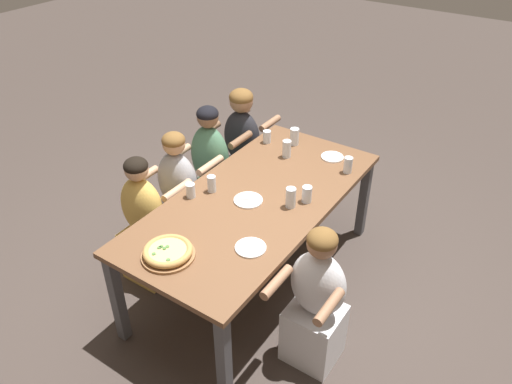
# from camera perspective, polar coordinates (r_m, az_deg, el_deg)

# --- Properties ---
(ground_plane) EXTENTS (18.00, 18.00, 0.00)m
(ground_plane) POSITION_cam_1_polar(r_m,az_deg,el_deg) (4.07, 0.00, -9.77)
(ground_plane) COLOR #423833
(ground_plane) RESTS_ON ground
(dining_table) EXTENTS (2.11, 1.01, 0.78)m
(dining_table) POSITION_cam_1_polar(r_m,az_deg,el_deg) (3.61, 0.00, -1.67)
(dining_table) COLOR brown
(dining_table) RESTS_ON ground
(pizza_board_main) EXTENTS (0.33, 0.33, 0.06)m
(pizza_board_main) POSITION_cam_1_polar(r_m,az_deg,el_deg) (3.10, -10.03, -6.80)
(pizza_board_main) COLOR #996B42
(pizza_board_main) RESTS_ON dining_table
(empty_plate_a) EXTENTS (0.20, 0.20, 0.02)m
(empty_plate_a) POSITION_cam_1_polar(r_m,az_deg,el_deg) (3.12, -0.62, -6.38)
(empty_plate_a) COLOR white
(empty_plate_a) RESTS_ON dining_table
(empty_plate_b) EXTENTS (0.18, 0.18, 0.02)m
(empty_plate_b) POSITION_cam_1_polar(r_m,az_deg,el_deg) (4.09, 8.72, 3.99)
(empty_plate_b) COLOR white
(empty_plate_b) RESTS_ON dining_table
(empty_plate_c) EXTENTS (0.21, 0.21, 0.02)m
(empty_plate_c) POSITION_cam_1_polar(r_m,az_deg,el_deg) (3.53, -0.90, -0.94)
(empty_plate_c) COLOR white
(empty_plate_c) RESTS_ON dining_table
(drinking_glass_a) EXTENTS (0.07, 0.07, 0.15)m
(drinking_glass_a) POSITION_cam_1_polar(r_m,az_deg,el_deg) (3.45, 3.98, -0.76)
(drinking_glass_a) COLOR silver
(drinking_glass_a) RESTS_ON dining_table
(drinking_glass_b) EXTENTS (0.08, 0.08, 0.15)m
(drinking_glass_b) POSITION_cam_1_polar(r_m,az_deg,el_deg) (4.22, 4.41, 6.23)
(drinking_glass_b) COLOR silver
(drinking_glass_b) RESTS_ON dining_table
(drinking_glass_c) EXTENTS (0.07, 0.07, 0.11)m
(drinking_glass_c) POSITION_cam_1_polar(r_m,az_deg,el_deg) (4.25, 1.26, 6.25)
(drinking_glass_c) COLOR silver
(drinking_glass_c) RESTS_ON dining_table
(drinking_glass_d) EXTENTS (0.07, 0.07, 0.14)m
(drinking_glass_d) POSITION_cam_1_polar(r_m,az_deg,el_deg) (4.04, 3.53, 4.87)
(drinking_glass_d) COLOR silver
(drinking_glass_d) RESTS_ON dining_table
(drinking_glass_e) EXTENTS (0.06, 0.06, 0.13)m
(drinking_glass_e) POSITION_cam_1_polar(r_m,az_deg,el_deg) (3.62, -5.09, 0.84)
(drinking_glass_e) COLOR silver
(drinking_glass_e) RESTS_ON dining_table
(drinking_glass_f) EXTENTS (0.07, 0.07, 0.12)m
(drinking_glass_f) POSITION_cam_1_polar(r_m,az_deg,el_deg) (3.52, 5.83, -0.35)
(drinking_glass_f) COLOR silver
(drinking_glass_f) RESTS_ON dining_table
(drinking_glass_g) EXTENTS (0.07, 0.07, 0.11)m
(drinking_glass_g) POSITION_cam_1_polar(r_m,az_deg,el_deg) (3.58, -7.49, 0.17)
(drinking_glass_g) COLOR silver
(drinking_glass_g) RESTS_ON dining_table
(drinking_glass_h) EXTENTS (0.07, 0.07, 0.13)m
(drinking_glass_h) POSITION_cam_1_polar(r_m,az_deg,el_deg) (3.89, 10.46, 2.95)
(drinking_glass_h) COLOR silver
(drinking_glass_h) RESTS_ON dining_table
(diner_near_midleft) EXTENTS (0.51, 0.40, 1.07)m
(diner_near_midleft) POSITION_cam_1_polar(r_m,az_deg,el_deg) (3.22, 6.86, -12.65)
(diner_near_midleft) COLOR silver
(diner_near_midleft) RESTS_ON ground
(diner_far_midleft) EXTENTS (0.51, 0.40, 1.08)m
(diner_far_midleft) POSITION_cam_1_polar(r_m,az_deg,el_deg) (3.88, -12.50, -3.83)
(diner_far_midleft) COLOR gold
(diner_far_midleft) RESTS_ON ground
(diner_far_center) EXTENTS (0.51, 0.40, 1.11)m
(diner_far_center) POSITION_cam_1_polar(r_m,az_deg,el_deg) (4.09, -8.68, -0.88)
(diner_far_center) COLOR #99999E
(diner_far_center) RESTS_ON ground
(diner_far_midright) EXTENTS (0.51, 0.40, 1.16)m
(diner_far_midright) POSITION_cam_1_polar(r_m,az_deg,el_deg) (4.33, -5.13, 2.02)
(diner_far_midright) COLOR #477556
(diner_far_midright) RESTS_ON ground
(diner_far_right) EXTENTS (0.51, 0.40, 1.15)m
(diner_far_right) POSITION_cam_1_polar(r_m,az_deg,el_deg) (4.64, -1.57, 4.69)
(diner_far_right) COLOR #232328
(diner_far_right) RESTS_ON ground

